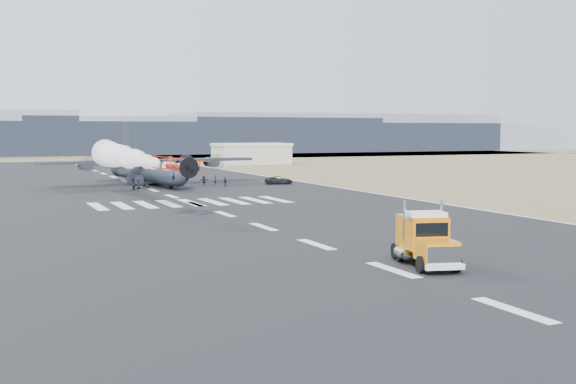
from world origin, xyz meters
TOP-DOWN VIEW (x-y plane):
  - ground at (0.00, 0.00)m, footprint 500.00×500.00m
  - scrub_far at (0.00, 230.00)m, footprint 500.00×80.00m
  - runway_markings at (0.00, 60.00)m, footprint 60.00×260.00m
  - ridge_seg_d at (0.00, 260.00)m, footprint 150.00×50.00m
  - ridge_seg_e at (65.00, 260.00)m, footprint 150.00×50.00m
  - ridge_seg_f at (130.00, 260.00)m, footprint 150.00×50.00m
  - ridge_seg_g at (195.00, 260.00)m, footprint 150.00×50.00m
  - hangar_right at (46.00, 150.00)m, footprint 20.50×12.50m
  - semi_truck at (2.98, 0.64)m, footprint 4.44×8.66m
  - aerobatic_biplane at (-5.89, 33.46)m, footprint 6.24×5.59m
  - smoke_trail at (-7.86, 58.92)m, footprint 4.53×31.05m
  - transport_aircraft at (1.67, 83.88)m, footprint 37.95×31.15m
  - support_vehicle at (23.38, 75.90)m, footprint 5.42×3.44m
  - crew_a at (12.76, 79.45)m, footprint 0.57×0.65m
  - crew_b at (-2.85, 73.42)m, footprint 0.77×1.02m
  - crew_c at (3.59, 76.09)m, footprint 1.14×0.98m
  - crew_d at (12.86, 74.31)m, footprint 1.01×0.95m
  - crew_e at (-1.64, 75.18)m, footprint 0.93×0.97m
  - crew_f at (10.48, 78.76)m, footprint 1.62×0.90m
  - crew_g at (-0.79, 75.33)m, footprint 0.69×0.62m
  - crew_h at (-0.63, 73.23)m, footprint 0.81×0.54m

SIDE VIEW (x-z plane):
  - ground at x=0.00m, z-range 0.00..0.00m
  - scrub_far at x=0.00m, z-range 0.00..0.00m
  - runway_markings at x=0.00m, z-range 0.00..0.01m
  - support_vehicle at x=23.38m, z-range 0.00..1.39m
  - crew_d at x=12.86m, z-range 0.00..1.57m
  - crew_a at x=12.76m, z-range 0.00..1.58m
  - crew_h at x=-0.63m, z-range 0.00..1.60m
  - crew_c at x=3.59m, z-range 0.00..1.61m
  - crew_g at x=-0.79m, z-range 0.00..1.63m
  - crew_f at x=10.48m, z-range 0.00..1.66m
  - crew_e at x=-1.64m, z-range 0.00..1.71m
  - crew_b at x=-2.85m, z-range 0.00..1.87m
  - semi_truck at x=2.98m, z-range -0.03..3.77m
  - transport_aircraft at x=1.67m, z-range -2.65..8.30m
  - hangar_right at x=46.00m, z-range 0.06..5.96m
  - aerobatic_biplane at x=-5.89m, z-range 4.36..7.02m
  - smoke_trail at x=-7.86m, z-range 3.96..7.86m
  - ridge_seg_d at x=0.00m, z-range 0.00..13.00m
  - ridge_seg_g at x=195.00m, z-range 0.00..13.00m
  - ridge_seg_e at x=65.00m, z-range 0.00..15.00m
  - ridge_seg_f at x=130.00m, z-range 0.00..17.00m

